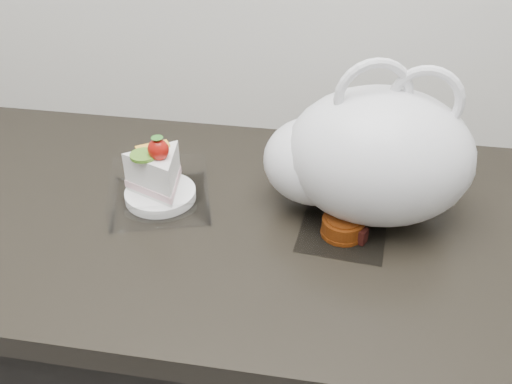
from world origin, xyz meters
name	(u,v)px	position (x,y,z in m)	size (l,w,h in m)	color
counter	(247,381)	(0.00, 1.69, 0.45)	(2.04, 0.64, 0.90)	black
cake_tray	(159,184)	(-0.15, 1.70, 0.94)	(0.21, 0.21, 0.13)	white
mooncake_wrap	(343,228)	(0.17, 1.66, 0.91)	(0.15, 0.14, 0.03)	white
plastic_bag	(366,156)	(0.19, 1.73, 1.01)	(0.36, 0.26, 0.28)	silver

